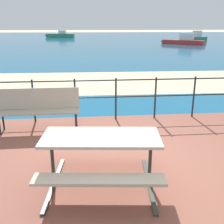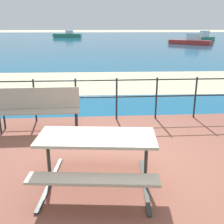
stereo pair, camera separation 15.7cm
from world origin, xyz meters
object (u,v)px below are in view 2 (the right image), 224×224
Objects in this scene: picnic_table at (97,148)px; boat_mid at (203,38)px; boat_far at (190,41)px; park_bench at (39,105)px; boat_near at (67,35)px.

picnic_table is 39.57m from boat_mid.
boat_far is at bearing 74.20° from picnic_table.
park_bench is at bearing 107.44° from boat_far.
boat_far is (16.50, -19.56, -0.04)m from boat_near.
picnic_table is 2.66m from park_bench.
boat_mid is 0.94× the size of boat_far.
park_bench is 0.38× the size of boat_far.
park_bench is 30.16m from boat_far.
park_bench is 0.31× the size of boat_near.
boat_near is 25.59m from boat_far.
picnic_table is at bearing 111.29° from boat_far.
boat_near is (-3.49, 46.77, -0.16)m from park_bench.
park_bench is 46.90m from boat_near.
boat_near is at bearing 93.57° from park_bench.
boat_far reaches higher than boat_near.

